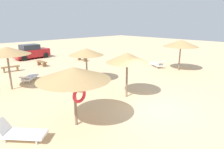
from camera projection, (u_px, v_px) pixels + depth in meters
name	position (u px, v px, depth m)	size (l,w,h in m)	color
ground_plane	(152.00, 107.00, 10.21)	(80.00, 80.00, 0.00)	#DBBA8C
parasol_0	(7.00, 51.00, 12.25)	(2.88, 2.88, 2.83)	#75604C
parasol_1	(181.00, 43.00, 17.37)	(3.09, 3.09, 2.79)	#75604C
parasol_2	(86.00, 52.00, 14.02)	(2.53, 2.53, 2.50)	#75604C
parasol_3	(74.00, 74.00, 7.89)	(3.04, 3.04, 2.58)	#75604C
parasol_4	(127.00, 58.00, 11.04)	(2.44, 2.44, 2.66)	#75604C
lounger_0	(29.00, 77.00, 14.57)	(1.83, 1.79, 0.62)	white
lounger_1	(157.00, 64.00, 19.07)	(1.45, 1.96, 0.75)	white
lounger_2	(71.00, 85.00, 12.85)	(0.96, 1.97, 0.71)	white
lounger_3	(19.00, 133.00, 7.28)	(1.70, 1.81, 0.81)	white
bench_0	(42.00, 63.00, 19.63)	(0.47, 1.52, 0.49)	brown
bench_1	(82.00, 58.00, 22.28)	(0.40, 1.50, 0.49)	brown
bench_2	(11.00, 68.00, 17.40)	(1.55, 0.65, 0.49)	brown
parked_car	(31.00, 52.00, 23.54)	(4.09, 2.16, 1.72)	#B21E23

